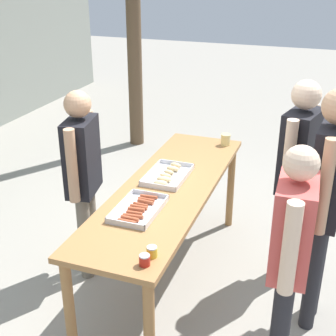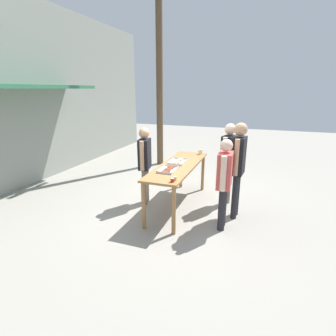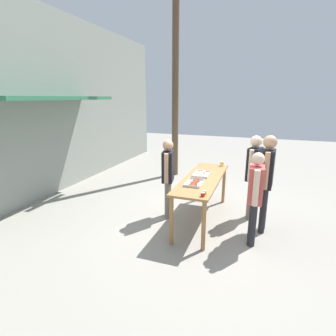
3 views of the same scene
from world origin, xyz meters
TOP-DOWN VIEW (x-y plane):
  - ground_plane at (0.00, 0.00)m, footprint 24.00×24.00m
  - serving_table at (0.00, 0.00)m, footprint 2.29×0.68m
  - food_tray_sausages at (-0.45, 0.06)m, footprint 0.46×0.29m
  - food_tray_buns at (0.14, 0.05)m, footprint 0.47×0.31m
  - condiment_jar_mustard at (-1.01, -0.23)m, footprint 0.07×0.07m
  - condiment_jar_ketchup at (-0.92, -0.23)m, footprint 0.07×0.07m
  - beer_cup at (1.00, -0.21)m, footprint 0.09×0.09m
  - person_server_behind_table at (-0.09, 0.69)m, footprint 0.53×0.27m
  - person_customer_holding_hotdog at (-0.57, -1.00)m, footprint 0.60×0.24m
  - person_customer_with_cup at (0.45, -0.92)m, footprint 0.55×0.30m
  - person_customer_waiting_in_line at (-0.06, -1.16)m, footprint 0.53×0.24m

SIDE VIEW (x-z plane):
  - ground_plane at x=0.00m, z-range 0.00..0.00m
  - serving_table at x=0.00m, z-range 0.33..1.24m
  - food_tray_sausages at x=-0.45m, z-range 0.90..0.94m
  - food_tray_buns at x=0.14m, z-range 0.89..0.95m
  - condiment_jar_mustard at x=-1.01m, z-range 0.90..0.97m
  - condiment_jar_ketchup at x=-0.92m, z-range 0.90..0.97m
  - person_customer_holding_hotdog at x=-0.57m, z-range 0.15..1.73m
  - beer_cup at x=1.00m, z-range 0.90..1.01m
  - person_server_behind_table at x=-0.09m, z-range 0.16..1.78m
  - person_customer_with_cup at x=0.45m, z-range 0.17..1.88m
  - person_customer_waiting_in_line at x=-0.06m, z-range 0.20..1.99m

